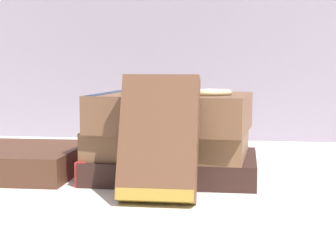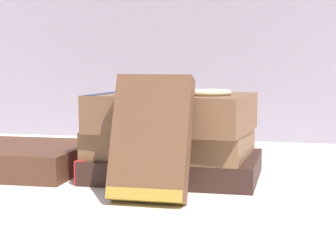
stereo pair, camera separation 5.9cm
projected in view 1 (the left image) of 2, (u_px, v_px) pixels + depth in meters
ground_plane at (172, 180)px, 0.69m from camera, size 3.00×3.00×0.00m
book_flat_bottom at (167, 166)px, 0.70m from camera, size 0.21×0.15×0.03m
book_flat_middle at (165, 142)px, 0.70m from camera, size 0.20×0.16×0.03m
book_flat_top at (172, 112)px, 0.68m from camera, size 0.19×0.16×0.05m
book_leaning_front at (157, 143)px, 0.58m from camera, size 0.08×0.07×0.13m
pocket_watch at (208, 92)px, 0.66m from camera, size 0.06×0.06×0.01m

